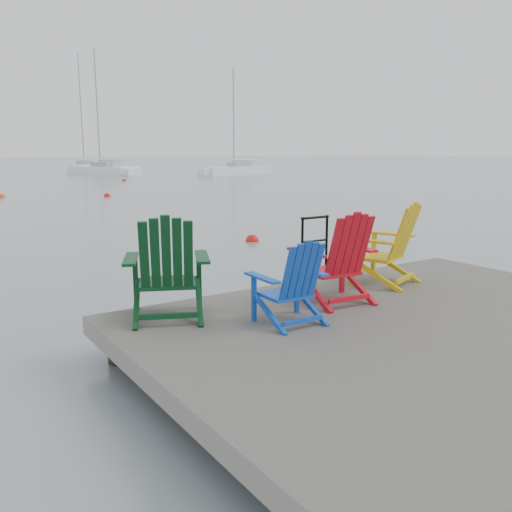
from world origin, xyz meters
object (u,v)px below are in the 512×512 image
chair_blue (292,282)px  buoy_b (1,197)px  buoy_c (107,196)px  chair_red (338,258)px  buoy_d (124,181)px  buoy_a (252,241)px  chair_yellow (389,244)px  sailboat_mid (84,168)px  handrail (315,242)px  sailboat_far (237,171)px  sailboat_near (103,171)px  chair_green (167,268)px

chair_blue → buoy_b: 25.28m
buoy_b → buoy_c: size_ratio=1.03×
chair_red → buoy_d: (10.52, 35.99, -1.05)m
chair_red → buoy_a: bearing=70.0°
buoy_d → buoy_b: bearing=-133.2°
chair_yellow → buoy_c: chair_yellow is taller
sailboat_mid → buoy_a: (-10.40, -50.14, -0.35)m
handrail → buoy_b: handrail is taller
chair_blue → sailboat_far: (24.37, 40.63, -0.60)m
sailboat_mid → buoy_c: 35.58m
buoy_d → chair_yellow: bearing=-104.6°
handrail → chair_blue: handrail is taller
buoy_a → sailboat_mid: bearing=78.3°
sailboat_mid → chair_red: bearing=-87.7°
buoy_b → buoy_c: 5.17m
chair_blue → buoy_d: chair_blue is taller
sailboat_mid → chair_yellow: bearing=-86.6°
chair_blue → sailboat_mid: sailboat_mid is taller
buoy_a → buoy_d: 30.06m
chair_blue → sailboat_far: size_ratio=0.09×
chair_red → buoy_a: 7.63m
sailboat_near → buoy_a: bearing=-119.6°
chair_green → buoy_c: chair_green is taller
handrail → chair_red: size_ratio=0.83×
chair_blue → chair_yellow: (2.15, 0.67, 0.10)m
handrail → chair_red: bearing=-116.6°
buoy_c → buoy_d: (5.82, 13.46, 0.00)m
buoy_b → buoy_d: 15.22m
chair_green → buoy_c: size_ratio=3.16×
chair_green → sailboat_mid: 58.56m
chair_red → sailboat_far: sailboat_far is taller
sailboat_mid → buoy_d: size_ratio=40.03×
chair_green → chair_yellow: size_ratio=1.03×
chair_blue → chair_red: chair_red is taller
sailboat_near → sailboat_far: bearing=-51.8°
chair_red → buoy_b: chair_red is taller
chair_green → chair_blue: (1.01, -0.87, -0.12)m
buoy_a → buoy_c: (1.45, 15.71, 0.00)m
chair_blue → buoy_a: (4.20, 7.17, -0.95)m
handrail → sailboat_mid: size_ratio=0.07×
sailboat_near → buoy_c: bearing=-124.3°
chair_green → sailboat_far: bearing=82.1°
chair_blue → buoy_c: size_ratio=2.50×
sailboat_far → buoy_b: size_ratio=27.38×
sailboat_mid → sailboat_far: bearing=-43.8°
sailboat_mid → handrail: bearing=-87.4°
chair_yellow → buoy_d: size_ratio=3.40×
chair_blue → buoy_a: size_ratio=2.60×
chair_yellow → buoy_d: 36.88m
buoy_d → sailboat_mid: bearing=81.5°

